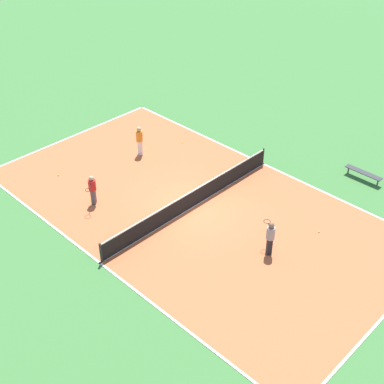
# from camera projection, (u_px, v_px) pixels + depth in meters

# --- Properties ---
(ground_plane) EXTENTS (80.00, 80.00, 0.00)m
(ground_plane) POSITION_uv_depth(u_px,v_px,m) (192.00, 207.00, 25.54)
(ground_plane) COLOR #3D7538
(court_surface) EXTENTS (11.10, 19.92, 0.02)m
(court_surface) POSITION_uv_depth(u_px,v_px,m) (192.00, 207.00, 25.53)
(court_surface) COLOR #C66038
(court_surface) RESTS_ON ground_plane
(tennis_net) EXTENTS (10.90, 0.10, 0.98)m
(tennis_net) POSITION_uv_depth(u_px,v_px,m) (192.00, 199.00, 25.24)
(tennis_net) COLOR black
(tennis_net) RESTS_ON court_surface
(bench) EXTENTS (0.36, 1.97, 0.45)m
(bench) POSITION_uv_depth(u_px,v_px,m) (363.00, 173.00, 27.30)
(bench) COLOR #333338
(bench) RESTS_ON ground_plane
(player_center_orange) EXTENTS (0.50, 0.50, 1.70)m
(player_center_orange) POSITION_uv_depth(u_px,v_px,m) (139.00, 139.00, 29.01)
(player_center_orange) COLOR white
(player_center_orange) RESTS_ON court_surface
(player_baseline_gray) EXTENTS (0.82, 0.95, 1.65)m
(player_baseline_gray) POSITION_uv_depth(u_px,v_px,m) (270.00, 236.00, 22.26)
(player_baseline_gray) COLOR black
(player_baseline_gray) RESTS_ON court_surface
(player_coach_red) EXTENTS (0.94, 0.84, 1.57)m
(player_coach_red) POSITION_uv_depth(u_px,v_px,m) (92.00, 188.00, 25.26)
(player_coach_red) COLOR #4C4C51
(player_coach_red) RESTS_ON court_surface
(tennis_ball_midcourt) EXTENTS (0.07, 0.07, 0.07)m
(tennis_ball_midcourt) POSITION_uv_depth(u_px,v_px,m) (319.00, 232.00, 23.93)
(tennis_ball_midcourt) COLOR #CCE033
(tennis_ball_midcourt) RESTS_ON court_surface
(tennis_ball_left_sideline) EXTENTS (0.07, 0.07, 0.07)m
(tennis_ball_left_sideline) POSITION_uv_depth(u_px,v_px,m) (58.00, 175.00, 27.76)
(tennis_ball_left_sideline) COLOR #CCE033
(tennis_ball_left_sideline) RESTS_ON court_surface
(tennis_ball_right_alley) EXTENTS (0.07, 0.07, 0.07)m
(tennis_ball_right_alley) POSITION_uv_depth(u_px,v_px,m) (182.00, 142.00, 30.60)
(tennis_ball_right_alley) COLOR #CCE033
(tennis_ball_right_alley) RESTS_ON court_surface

